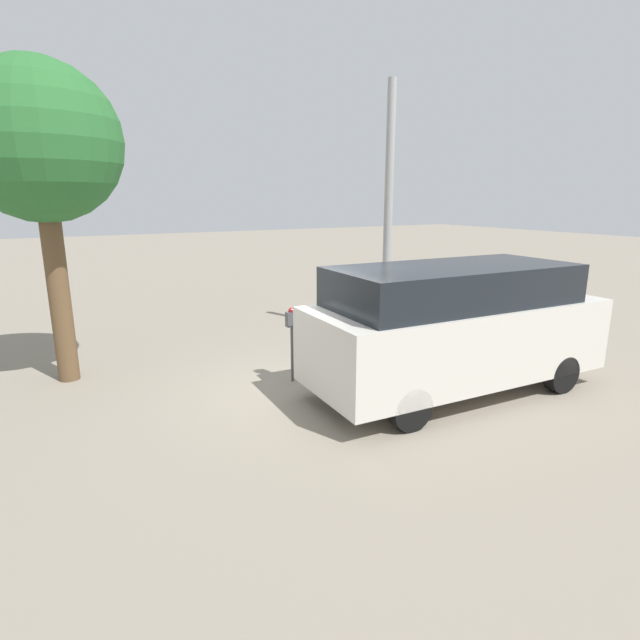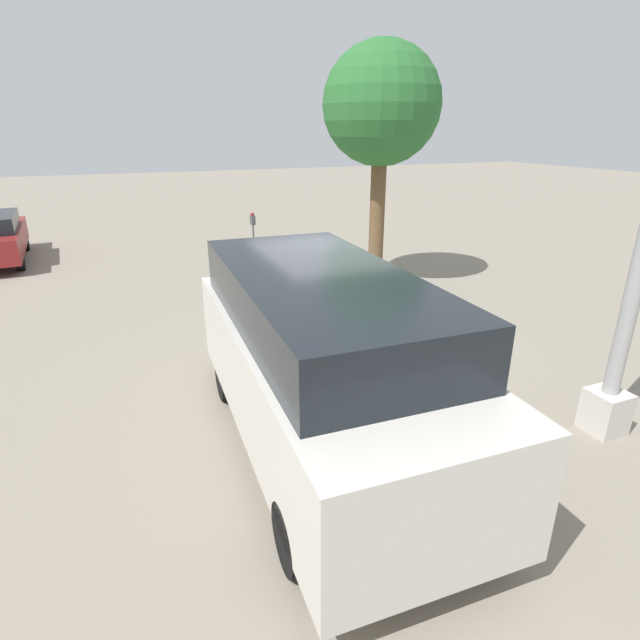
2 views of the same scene
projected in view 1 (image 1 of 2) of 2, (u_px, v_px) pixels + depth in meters
The scene contains 5 objects.
ground_plane at pixel (300, 390), 8.54m from camera, with size 80.00×80.00×0.00m, color gray.
parking_meter_near at pixel (292, 327), 8.71m from camera, with size 0.20×0.12×1.35m.
lamp_post at pixel (387, 248), 11.40m from camera, with size 0.44×0.44×5.67m.
parked_van at pixel (455, 325), 8.22m from camera, with size 5.13×2.16×2.15m.
street_tree at pixel (40, 145), 8.07m from camera, with size 2.60×2.60×5.38m.
Camera 1 is at (-3.62, -7.14, 3.20)m, focal length 28.00 mm.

